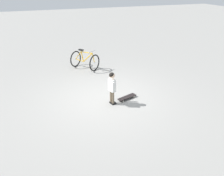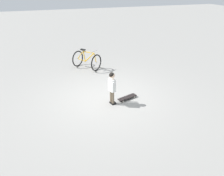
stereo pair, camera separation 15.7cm
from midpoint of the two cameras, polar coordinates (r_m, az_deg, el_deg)
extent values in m
plane|color=gray|center=(7.57, -2.27, -2.33)|extent=(50.00, 50.00, 0.00)
cylinder|color=brown|center=(7.11, -0.88, -2.09)|extent=(0.08, 0.08, 0.42)
cube|color=black|center=(7.23, -0.67, -3.54)|extent=(0.16, 0.11, 0.05)
cylinder|color=brown|center=(7.03, -0.39, -2.44)|extent=(0.08, 0.08, 0.42)
cube|color=black|center=(7.15, -0.19, -3.90)|extent=(0.16, 0.11, 0.05)
cube|color=white|center=(6.89, -0.65, 0.75)|extent=(0.19, 0.27, 0.40)
cylinder|color=white|center=(7.06, -0.65, 1.38)|extent=(0.06, 0.06, 0.32)
cylinder|color=white|center=(6.74, -0.37, 0.16)|extent=(0.06, 0.06, 0.32)
sphere|color=beige|center=(6.76, -0.67, 3.17)|extent=(0.17, 0.17, 0.17)
sphere|color=black|center=(6.75, -0.74, 3.27)|extent=(0.16, 0.16, 0.16)
cube|color=black|center=(7.45, 3.19, -2.29)|extent=(0.71, 0.41, 0.02)
cube|color=#B7B7BC|center=(7.60, 4.54, -1.83)|extent=(0.07, 0.11, 0.02)
cube|color=#B7B7BC|center=(7.31, 1.78, -2.95)|extent=(0.07, 0.11, 0.02)
cylinder|color=beige|center=(7.66, 4.15, -1.79)|extent=(0.06, 0.05, 0.06)
cylinder|color=beige|center=(7.57, 4.92, -2.19)|extent=(0.06, 0.05, 0.06)
cylinder|color=beige|center=(7.37, 1.40, -2.89)|extent=(0.06, 0.05, 0.06)
cylinder|color=beige|center=(7.27, 2.17, -3.33)|extent=(0.06, 0.05, 0.06)
torus|color=black|center=(9.69, -4.88, 6.32)|extent=(0.58, 0.49, 0.71)
torus|color=black|center=(10.29, -9.55, 7.22)|extent=(0.58, 0.49, 0.71)
cylinder|color=#B7B7BC|center=(9.69, -4.88, 6.32)|extent=(0.08, 0.08, 0.06)
cylinder|color=#B7B7BC|center=(10.29, -9.55, 7.22)|extent=(0.08, 0.08, 0.06)
cylinder|color=gold|center=(9.83, -6.57, 7.60)|extent=(0.36, 0.43, 0.48)
cylinder|color=gold|center=(9.80, -6.87, 8.84)|extent=(0.40, 0.48, 0.06)
cylinder|color=gold|center=(10.00, -7.94, 7.90)|extent=(0.12, 0.13, 0.48)
cylinder|color=gold|center=(10.17, -8.60, 6.91)|extent=(0.30, 0.35, 0.08)
cylinder|color=gold|center=(10.13, -8.90, 8.10)|extent=(0.24, 0.29, 0.40)
cylinder|color=gold|center=(9.65, -5.17, 7.48)|extent=(0.11, 0.12, 0.41)
cube|color=black|center=(9.96, -8.26, 9.45)|extent=(0.22, 0.23, 0.05)
cylinder|color=#B7B7BC|center=(9.60, -5.48, 9.12)|extent=(0.37, 0.31, 0.02)
camera|label=1|loc=(0.08, -90.65, -0.31)|focal=36.40mm
camera|label=2|loc=(0.08, 89.35, 0.31)|focal=36.40mm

